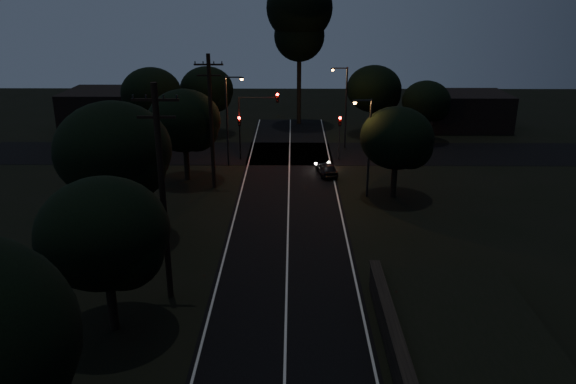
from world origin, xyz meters
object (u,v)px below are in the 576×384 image
object	(u,v)px
streetlight_a	(229,115)
signal_right	(340,130)
signal_left	(240,130)
signal_mast	(258,113)
tall_pine	(299,17)
utility_pole_far	(211,120)
car	(327,169)
streetlight_b	(344,102)
streetlight_c	(367,141)
utility_pole_mid	(162,192)

from	to	relation	value
streetlight_a	signal_right	bearing A→B (deg)	11.34
signal_left	signal_mast	bearing A→B (deg)	0.13
tall_pine	signal_right	bearing A→B (deg)	-76.51
utility_pole_far	car	size ratio (longest dim) A/B	3.08
streetlight_b	car	world-z (taller)	streetlight_b
signal_right	utility_pole_far	bearing A→B (deg)	-143.00
utility_pole_far	signal_mast	world-z (taller)	utility_pole_far
signal_left	signal_right	bearing A→B (deg)	0.00
tall_pine	streetlight_b	bearing A→B (deg)	-68.62
utility_pole_far	streetlight_c	size ratio (longest dim) A/B	1.40
streetlight_a	streetlight_c	xyz separation A→B (m)	(11.14, -8.00, -0.29)
signal_right	signal_left	bearing A→B (deg)	180.00
signal_right	car	world-z (taller)	signal_right
utility_pole_far	car	bearing A→B (deg)	19.33
utility_pole_far	car	world-z (taller)	utility_pole_far
signal_left	streetlight_b	size ratio (longest dim) A/B	0.51
signal_right	car	size ratio (longest dim) A/B	1.20
utility_pole_mid	streetlight_b	world-z (taller)	utility_pole_mid
streetlight_b	car	bearing A→B (deg)	-103.51
signal_left	streetlight_a	xyz separation A→B (m)	(-0.71, -1.99, 1.80)
utility_pole_mid	signal_left	size ratio (longest dim) A/B	2.68
streetlight_c	signal_right	bearing A→B (deg)	97.02
utility_pole_far	signal_mast	xyz separation A→B (m)	(3.09, 7.99, -1.15)
signal_mast	utility_pole_mid	bearing A→B (deg)	-97.04
utility_pole_mid	signal_mast	bearing A→B (deg)	82.96
signal_mast	streetlight_b	world-z (taller)	streetlight_b
signal_left	signal_right	world-z (taller)	same
car	tall_pine	bearing A→B (deg)	-94.31
signal_mast	car	xyz separation A→B (m)	(6.11, -4.76, -3.76)
utility_pole_mid	utility_pole_far	bearing A→B (deg)	90.00
utility_pole_mid	streetlight_c	world-z (taller)	utility_pole_mid
utility_pole_mid	car	size ratio (longest dim) A/B	3.23
utility_pole_mid	signal_left	distance (m)	25.19
utility_pole_far	signal_left	distance (m)	8.53
signal_left	signal_right	xyz separation A→B (m)	(9.20, 0.00, 0.00)
signal_left	streetlight_c	bearing A→B (deg)	-43.76
streetlight_c	car	size ratio (longest dim) A/B	2.20
streetlight_a	streetlight_b	size ratio (longest dim) A/B	1.00
utility_pole_mid	signal_mast	xyz separation A→B (m)	(3.09, 24.99, -1.40)
utility_pole_mid	signal_right	xyz separation A→B (m)	(10.60, 24.99, -2.90)
signal_mast	streetlight_a	bearing A→B (deg)	-140.23
tall_pine	streetlight_c	xyz separation A→B (m)	(4.83, -25.00, -7.74)
utility_pole_mid	signal_mast	size ratio (longest dim) A/B	1.76
signal_left	signal_right	size ratio (longest dim) A/B	1.00
utility_pole_mid	tall_pine	world-z (taller)	tall_pine
streetlight_c	car	distance (m)	6.96
streetlight_c	utility_pole_far	bearing A→B (deg)	170.40
signal_right	signal_mast	size ratio (longest dim) A/B	0.66
utility_pole_mid	tall_pine	xyz separation A→B (m)	(7.00, 40.00, 6.35)
tall_pine	signal_left	xyz separation A→B (m)	(-5.60, -15.01, -9.25)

